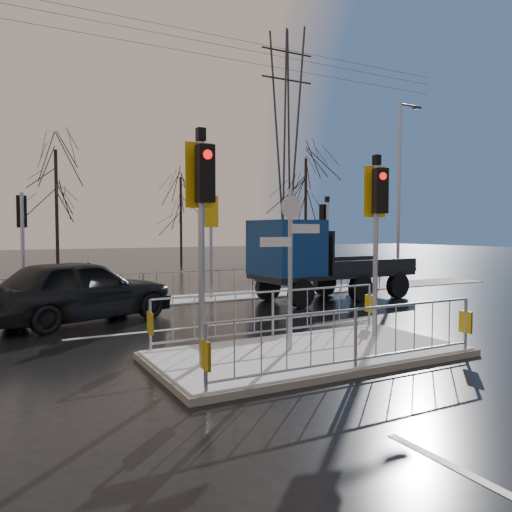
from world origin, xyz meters
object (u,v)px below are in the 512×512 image
traffic_island (308,337)px  street_lamp_right (400,185)px  car_far_lane (81,290)px  flatbed_truck (307,259)px

traffic_island → street_lamp_right: size_ratio=0.75×
street_lamp_right → car_far_lane: bearing=-169.4°
traffic_island → flatbed_truck: bearing=56.3°
flatbed_truck → street_lamp_right: 7.47m
flatbed_truck → street_lamp_right: bearing=19.8°
flatbed_truck → street_lamp_right: size_ratio=0.76×
street_lamp_right → flatbed_truck: bearing=-160.2°
car_far_lane → street_lamp_right: (13.83, 2.58, 3.54)m
car_far_lane → flatbed_truck: flatbed_truck is taller
traffic_island → street_lamp_right: street_lamp_right is taller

